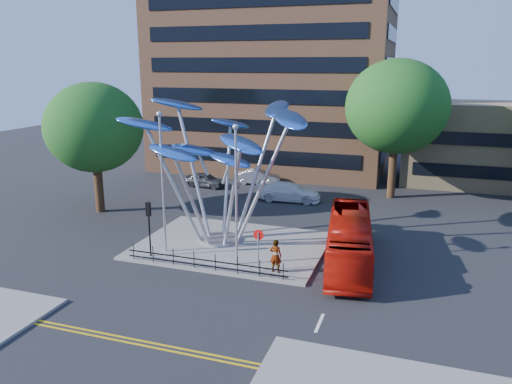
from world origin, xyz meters
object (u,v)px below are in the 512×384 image
(tree_right, at_px, (397,107))
(traffic_light_island, at_px, (149,218))
(parked_car_left, at_px, (205,180))
(parked_car_mid, at_px, (258,177))
(street_lamp_left, at_px, (162,171))
(red_bus, at_px, (349,240))
(street_lamp_right, at_px, (236,183))
(pedestrian, at_px, (276,256))
(leaf_sculpture, at_px, (219,140))
(tree_left, at_px, (94,128))
(parked_car_right, at_px, (289,192))
(no_entry_sign_island, at_px, (258,243))

(tree_right, relative_size, traffic_light_island, 3.54)
(traffic_light_island, xyz_separation_m, parked_car_left, (-4.34, 17.74, -1.92))
(parked_car_left, height_order, parked_car_mid, parked_car_mid)
(parked_car_left, relative_size, parked_car_mid, 0.94)
(street_lamp_left, bearing_deg, parked_car_mid, 91.00)
(street_lamp_left, xyz_separation_m, red_bus, (11.18, 2.13, -3.90))
(street_lamp_right, relative_size, pedestrian, 4.25)
(leaf_sculpture, relative_size, parked_car_mid, 2.93)
(tree_left, bearing_deg, pedestrian, -23.50)
(leaf_sculpture, xyz_separation_m, parked_car_right, (1.73, 11.32, -6.07))
(street_lamp_left, relative_size, parked_car_right, 1.60)
(street_lamp_left, bearing_deg, tree_right, 55.95)
(street_lamp_right, bearing_deg, tree_left, 154.23)
(leaf_sculpture, height_order, street_lamp_right, leaf_sculpture)
(tree_left, bearing_deg, leaf_sculpture, -15.55)
(parked_car_left, bearing_deg, parked_car_right, -98.94)
(tree_left, bearing_deg, traffic_light_island, -39.81)
(parked_car_right, bearing_deg, tree_right, -68.03)
(street_lamp_left, distance_m, parked_car_left, 18.04)
(tree_left, bearing_deg, parked_car_mid, 54.84)
(red_bus, height_order, parked_car_mid, red_bus)
(parked_car_left, bearing_deg, tree_right, -79.16)
(street_lamp_left, bearing_deg, street_lamp_right, -5.71)
(tree_right, relative_size, red_bus, 1.16)
(street_lamp_left, distance_m, red_bus, 12.03)
(street_lamp_left, height_order, parked_car_left, street_lamp_left)
(no_entry_sign_island, relative_size, parked_car_left, 0.60)
(tree_left, xyz_separation_m, traffic_light_island, (9.00, -7.50, -4.18))
(tree_left, xyz_separation_m, pedestrian, (17.00, -7.39, -5.67))
(red_bus, height_order, parked_car_right, red_bus)
(tree_left, height_order, parked_car_right, tree_left)
(red_bus, height_order, pedestrian, red_bus)
(leaf_sculpture, height_order, pedestrian, leaf_sculpture)
(street_lamp_right, height_order, parked_car_mid, street_lamp_right)
(tree_left, xyz_separation_m, leaf_sculpture, (11.93, -3.32, 0.08))
(street_lamp_left, xyz_separation_m, parked_car_right, (4.16, 14.50, -4.56))
(tree_right, relative_size, parked_car_right, 2.20)
(parked_car_mid, bearing_deg, parked_car_left, 113.88)
(tree_right, relative_size, street_lamp_left, 1.38)
(traffic_light_island, xyz_separation_m, parked_car_right, (4.66, 15.50, -1.82))
(tree_right, bearing_deg, red_bus, -94.61)
(tree_left, height_order, pedestrian, tree_left)
(no_entry_sign_island, bearing_deg, tree_left, 154.93)
(red_bus, distance_m, parked_car_left, 21.70)
(parked_car_right, bearing_deg, traffic_light_island, 159.63)
(tree_left, height_order, red_bus, tree_left)
(tree_right, relative_size, parked_car_mid, 2.79)
(tree_right, distance_m, street_lamp_left, 22.49)
(tree_right, bearing_deg, parked_car_right, -154.38)
(street_lamp_left, height_order, traffic_light_island, street_lamp_left)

